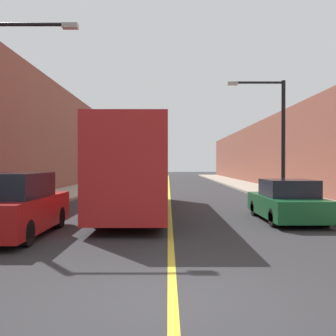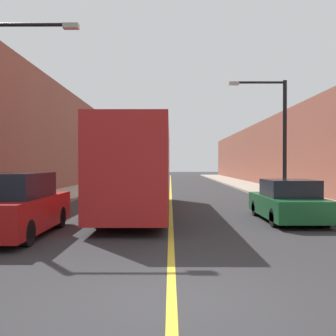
# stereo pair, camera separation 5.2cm
# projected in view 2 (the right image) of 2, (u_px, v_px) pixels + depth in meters

# --- Properties ---
(ground_plane) EXTENTS (200.00, 200.00, 0.00)m
(ground_plane) POSITION_uv_depth(u_px,v_px,m) (172.00, 302.00, 5.87)
(ground_plane) COLOR #2D2D30
(sidewalk_left) EXTENTS (3.26, 72.00, 0.15)m
(sidewalk_left) POSITION_uv_depth(u_px,v_px,m) (93.00, 186.00, 35.91)
(sidewalk_left) COLOR #A89E8C
(sidewalk_left) RESTS_ON ground
(sidewalk_right) EXTENTS (3.26, 72.00, 0.15)m
(sidewalk_right) POSITION_uv_depth(u_px,v_px,m) (248.00, 186.00, 35.83)
(sidewalk_right) COLOR #A89E8C
(sidewalk_right) RESTS_ON ground
(building_row_left) EXTENTS (4.00, 72.00, 8.43)m
(building_row_left) POSITION_uv_depth(u_px,v_px,m) (53.00, 141.00, 35.89)
(building_row_left) COLOR brown
(building_row_left) RESTS_ON ground
(building_row_right) EXTENTS (4.00, 72.00, 6.23)m
(building_row_right) POSITION_uv_depth(u_px,v_px,m) (288.00, 153.00, 35.78)
(building_row_right) COLOR brown
(building_row_right) RESTS_ON ground
(road_center_line) EXTENTS (0.16, 72.00, 0.01)m
(road_center_line) POSITION_uv_depth(u_px,v_px,m) (170.00, 187.00, 35.87)
(road_center_line) COLOR gold
(road_center_line) RESTS_ON ground
(bus) EXTENTS (2.46, 12.49, 3.57)m
(bus) POSITION_uv_depth(u_px,v_px,m) (141.00, 168.00, 16.95)
(bus) COLOR #AD1E1E
(bus) RESTS_ON ground
(parked_suv_left) EXTENTS (1.86, 4.73, 1.82)m
(parked_suv_left) POSITION_uv_depth(u_px,v_px,m) (16.00, 207.00, 11.23)
(parked_suv_left) COLOR maroon
(parked_suv_left) RESTS_ON ground
(car_right_near) EXTENTS (1.90, 4.58, 1.52)m
(car_right_near) POSITION_uv_depth(u_px,v_px,m) (288.00, 202.00, 14.23)
(car_right_near) COLOR #145128
(car_right_near) RESTS_ON ground
(street_lamp_left) EXTENTS (2.94, 0.24, 6.50)m
(street_lamp_left) POSITION_uv_depth(u_px,v_px,m) (1.00, 105.00, 12.64)
(street_lamp_left) COLOR black
(street_lamp_left) RESTS_ON sidewalk_left
(street_lamp_right) EXTENTS (2.94, 0.24, 6.17)m
(street_lamp_right) POSITION_uv_depth(u_px,v_px,m) (278.00, 130.00, 19.92)
(street_lamp_right) COLOR black
(street_lamp_right) RESTS_ON sidewalk_right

